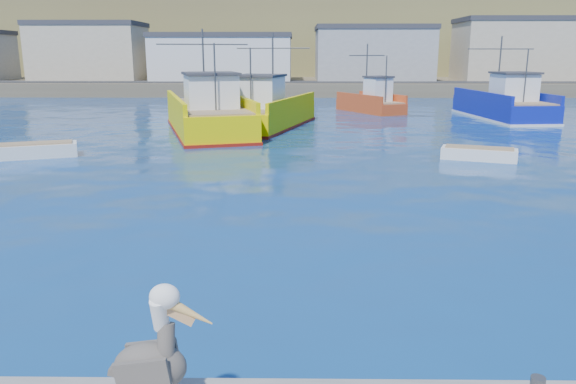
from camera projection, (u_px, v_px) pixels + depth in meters
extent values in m
plane|color=navy|center=(312.00, 316.00, 11.19)|extent=(260.00, 260.00, 0.00)
cube|color=brown|center=(298.00, 84.00, 80.89)|extent=(160.00, 30.00, 1.60)
cube|color=brown|center=(297.00, 49.00, 104.88)|extent=(180.00, 40.00, 14.00)
cube|color=brown|center=(297.00, 26.00, 123.09)|extent=(200.00, 40.00, 24.00)
cube|color=#2D2D2D|center=(298.00, 82.00, 70.01)|extent=(150.00, 5.00, 0.10)
cube|color=tan|center=(90.00, 54.00, 75.35)|extent=(14.00, 9.00, 7.00)
cube|color=#333338|center=(87.00, 24.00, 74.44)|extent=(14.28, 9.18, 0.60)
cube|color=silver|center=(224.00, 59.00, 75.31)|extent=(18.00, 11.00, 5.50)
cube|color=#333338|center=(223.00, 36.00, 74.58)|extent=(18.36, 11.22, 0.60)
cube|color=gray|center=(373.00, 55.00, 74.94)|extent=(15.00, 10.00, 6.50)
cube|color=#333338|center=(374.00, 28.00, 74.09)|extent=(15.30, 10.20, 0.60)
cube|color=tan|center=(523.00, 52.00, 74.57)|extent=(17.00, 9.00, 7.50)
cube|color=#333338|center=(526.00, 20.00, 73.60)|extent=(17.34, 9.18, 0.60)
cube|color=#EBD900|center=(208.00, 119.00, 37.38)|extent=(7.83, 13.76, 1.70)
cube|color=#EBD900|center=(238.00, 100.00, 37.62)|extent=(3.83, 12.37, 0.70)
cube|color=#EBD900|center=(176.00, 102.00, 36.56)|extent=(3.83, 12.37, 0.70)
cube|color=maroon|center=(208.00, 131.00, 37.57)|extent=(7.99, 14.04, 0.25)
cube|color=#8C7251|center=(207.00, 106.00, 37.17)|extent=(7.35, 13.16, 0.10)
cube|color=white|center=(211.00, 91.00, 35.08)|extent=(3.84, 3.99, 2.00)
cube|color=#333338|center=(210.00, 73.00, 34.82)|extent=(4.16, 4.42, 0.15)
cylinder|color=#4C4C4C|center=(204.00, 67.00, 37.80)|extent=(0.15, 0.15, 5.00)
cylinder|color=#4C4C4C|center=(215.00, 78.00, 33.03)|extent=(0.12, 0.12, 4.00)
cylinder|color=#4C4C4C|center=(203.00, 44.00, 37.44)|extent=(5.88, 1.78, 0.08)
cube|color=#EBD900|center=(268.00, 117.00, 39.88)|extent=(6.89, 11.92, 1.47)
cube|color=#EBD900|center=(293.00, 102.00, 39.11)|extent=(3.31, 10.68, 0.70)
cube|color=#EBD900|center=(244.00, 101.00, 40.14)|extent=(3.31, 10.68, 0.70)
cube|color=maroon|center=(268.00, 126.00, 40.05)|extent=(7.03, 12.16, 0.25)
cube|color=#8C7251|center=(268.00, 106.00, 39.70)|extent=(6.47, 11.40, 0.10)
cube|color=white|center=(260.00, 92.00, 37.87)|extent=(3.41, 3.47, 2.00)
cube|color=#333338|center=(260.00, 76.00, 37.61)|extent=(3.69, 3.85, 0.15)
cylinder|color=#4C4C4C|center=(273.00, 70.00, 40.16)|extent=(0.15, 0.15, 5.00)
cylinder|color=#4C4C4C|center=(251.00, 80.00, 36.09)|extent=(0.12, 0.12, 4.00)
cylinder|color=#4C4C4C|center=(273.00, 48.00, 39.80)|extent=(5.26, 1.60, 0.08)
cube|color=#0E1C99|center=(502.00, 109.00, 45.39)|extent=(4.97, 11.56, 1.46)
cube|color=#0E1C99|center=(525.00, 95.00, 45.28)|extent=(1.27, 10.99, 0.70)
cube|color=#0E1C99|center=(481.00, 96.00, 44.99)|extent=(1.27, 10.99, 0.70)
cube|color=silver|center=(501.00, 117.00, 45.55)|extent=(5.07, 11.79, 0.25)
cube|color=#8C7251|center=(503.00, 99.00, 45.20)|extent=(4.62, 11.09, 0.10)
cube|color=white|center=(514.00, 87.00, 43.32)|extent=(3.01, 3.06, 2.00)
cube|color=#333338|center=(515.00, 73.00, 43.05)|extent=(3.23, 3.41, 0.15)
cylinder|color=#4C4C4C|center=(499.00, 68.00, 45.70)|extent=(0.13, 0.13, 5.00)
cylinder|color=#4C4C4C|center=(526.00, 76.00, 41.47)|extent=(0.11, 0.11, 4.00)
cylinder|color=#4C4C4C|center=(501.00, 49.00, 45.34)|extent=(5.49, 0.60, 0.08)
cube|color=#C2421A|center=(370.00, 107.00, 50.24)|extent=(5.75, 7.62, 0.94)
cube|color=#C2421A|center=(382.00, 97.00, 50.61)|extent=(3.44, 6.31, 0.70)
cube|color=#C2421A|center=(359.00, 98.00, 49.49)|extent=(3.44, 6.31, 0.70)
cube|color=#8C7251|center=(370.00, 101.00, 50.12)|extent=(5.42, 7.27, 0.10)
cube|color=white|center=(378.00, 90.00, 48.93)|extent=(2.51, 2.47, 2.00)
cube|color=#333338|center=(378.00, 77.00, 48.67)|extent=(2.73, 2.73, 0.15)
cylinder|color=#4C4C4C|center=(367.00, 73.00, 50.15)|extent=(0.16, 0.16, 5.00)
cylinder|color=#4C4C4C|center=(386.00, 80.00, 47.79)|extent=(0.14, 0.14, 4.00)
cylinder|color=#4C4C4C|center=(367.00, 55.00, 49.79)|extent=(3.38, 1.83, 0.08)
cube|color=silver|center=(33.00, 152.00, 28.30)|extent=(4.40, 2.85, 0.83)
cube|color=#8C7251|center=(33.00, 143.00, 28.19)|extent=(3.90, 2.41, 0.08)
cube|color=silver|center=(479.00, 155.00, 27.66)|extent=(3.77, 2.41, 0.71)
cube|color=#8C7251|center=(479.00, 148.00, 27.57)|extent=(3.34, 2.03, 0.07)
ellipsoid|color=#38332D|center=(150.00, 367.00, 7.36)|extent=(0.98, 0.60, 0.67)
cube|color=#38332D|center=(142.00, 375.00, 7.10)|extent=(0.75, 0.09, 0.49)
cube|color=#38332D|center=(153.00, 354.00, 7.60)|extent=(0.75, 0.09, 0.49)
cube|color=#38332D|center=(119.00, 371.00, 7.39)|extent=(0.26, 0.19, 0.14)
cylinder|color=#38332D|center=(166.00, 342.00, 7.27)|extent=(0.23, 0.35, 0.53)
cylinder|color=white|center=(160.00, 314.00, 7.17)|extent=(0.22, 0.35, 0.50)
ellipsoid|color=white|center=(165.00, 297.00, 7.11)|extent=(0.40, 0.31, 0.33)
cone|color=gold|center=(189.00, 312.00, 7.15)|extent=(0.67, 0.18, 0.46)
cube|color=tan|center=(180.00, 315.00, 7.17)|extent=(0.41, 0.07, 0.29)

